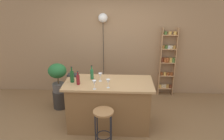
# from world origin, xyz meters

# --- Properties ---
(ground) EXTENTS (12.00, 12.00, 0.00)m
(ground) POSITION_xyz_m (0.00, 0.00, 0.00)
(ground) COLOR brown
(back_wall) EXTENTS (6.40, 0.10, 2.80)m
(back_wall) POSITION_xyz_m (0.00, 1.95, 1.40)
(back_wall) COLOR #997551
(back_wall) RESTS_ON ground
(kitchen_counter) EXTENTS (1.68, 0.81, 0.96)m
(kitchen_counter) POSITION_xyz_m (0.00, 0.30, 0.48)
(kitchen_counter) COLOR brown
(kitchen_counter) RESTS_ON ground
(bar_stool) EXTENTS (0.35, 0.35, 0.71)m
(bar_stool) POSITION_xyz_m (-0.05, -0.35, 0.53)
(bar_stool) COLOR black
(bar_stool) RESTS_ON ground
(spice_shelf) EXTENTS (0.39, 0.14, 1.76)m
(spice_shelf) POSITION_xyz_m (1.40, 1.81, 0.88)
(spice_shelf) COLOR tan
(spice_shelf) RESTS_ON ground
(plant_stool) EXTENTS (0.31, 0.31, 0.42)m
(plant_stool) POSITION_xyz_m (-1.19, 0.96, 0.21)
(plant_stool) COLOR #2D2823
(plant_stool) RESTS_ON ground
(potted_plant) EXTENTS (0.41, 0.37, 0.67)m
(potted_plant) POSITION_xyz_m (-1.19, 0.96, 0.83)
(potted_plant) COLOR #514C47
(potted_plant) RESTS_ON plant_stool
(bottle_wine_red) EXTENTS (0.08, 0.08, 0.31)m
(bottle_wine_red) POSITION_xyz_m (-0.69, 0.27, 1.07)
(bottle_wine_red) COLOR #194C23
(bottle_wine_red) RESTS_ON kitchen_counter
(bottle_soda_blue) EXTENTS (0.07, 0.07, 0.28)m
(bottle_soda_blue) POSITION_xyz_m (-0.34, 0.45, 1.06)
(bottle_soda_blue) COLOR #236638
(bottle_soda_blue) RESTS_ON kitchen_counter
(bottle_spirits_clear) EXTENTS (0.06, 0.06, 0.26)m
(bottle_spirits_clear) POSITION_xyz_m (-0.56, 0.16, 1.05)
(bottle_spirits_clear) COLOR maroon
(bottle_spirits_clear) RESTS_ON kitchen_counter
(wine_glass_left) EXTENTS (0.07, 0.07, 0.16)m
(wine_glass_left) POSITION_xyz_m (-0.23, -0.03, 1.07)
(wine_glass_left) COLOR silver
(wine_glass_left) RESTS_ON kitchen_counter
(wine_glass_center) EXTENTS (0.07, 0.07, 0.16)m
(wine_glass_center) POSITION_xyz_m (-0.16, 0.34, 1.07)
(wine_glass_center) COLOR silver
(wine_glass_center) RESTS_ON kitchen_counter
(wine_glass_right) EXTENTS (0.07, 0.07, 0.16)m
(wine_glass_right) POSITION_xyz_m (0.01, 0.04, 1.07)
(wine_glass_right) COLOR silver
(wine_glass_right) RESTS_ON kitchen_counter
(cookbook) EXTENTS (0.23, 0.17, 0.03)m
(cookbook) POSITION_xyz_m (-0.75, 0.59, 0.97)
(cookbook) COLOR black
(cookbook) RESTS_ON kitchen_counter
(pendant_globe_light) EXTENTS (0.23, 0.23, 2.09)m
(pendant_globe_light) POSITION_xyz_m (-0.23, 1.84, 1.96)
(pendant_globe_light) COLOR black
(pendant_globe_light) RESTS_ON ground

